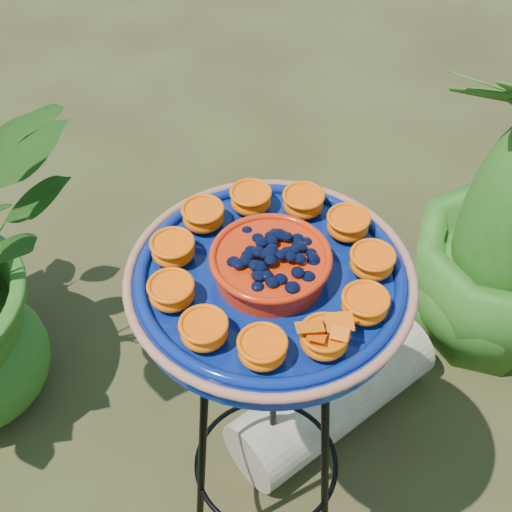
% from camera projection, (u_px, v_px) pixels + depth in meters
% --- Properties ---
extents(tripod_stand, '(0.38, 0.38, 0.82)m').
position_uv_depth(tripod_stand, '(267.00, 407.00, 1.31)').
color(tripod_stand, black).
rests_on(tripod_stand, ground).
extents(feeder_dish, '(0.53, 0.53, 0.10)m').
position_uv_depth(feeder_dish, '(270.00, 276.00, 1.05)').
color(feeder_dish, navy).
rests_on(feeder_dish, tripod_stand).
extents(driftwood_log, '(0.58, 0.42, 0.19)m').
position_uv_depth(driftwood_log, '(333.00, 397.00, 1.80)').
color(driftwood_log, tan).
rests_on(driftwood_log, ground).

